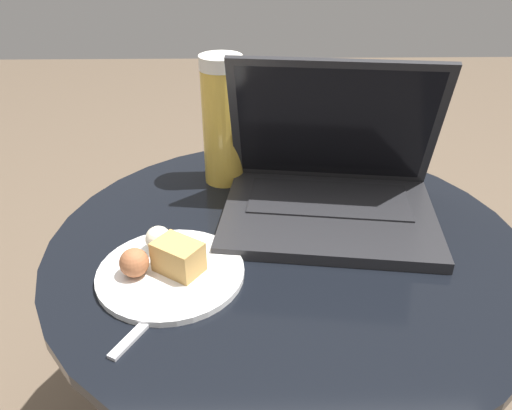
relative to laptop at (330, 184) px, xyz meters
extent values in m
cylinder|color=#9E9EA3|center=(-0.07, -0.08, -0.29)|extent=(0.09, 0.09, 0.45)
cylinder|color=black|center=(-0.07, -0.08, -0.06)|extent=(0.71, 0.71, 0.02)
cube|color=#232326|center=(0.00, -0.03, -0.04)|extent=(0.36, 0.29, 0.02)
cube|color=black|center=(0.00, 0.01, -0.03)|extent=(0.27, 0.15, 0.00)
cube|color=#232326|center=(0.01, 0.05, 0.08)|extent=(0.34, 0.14, 0.23)
cube|color=black|center=(0.01, 0.05, 0.08)|extent=(0.31, 0.12, 0.21)
cylinder|color=gold|center=(-0.17, 0.12, 0.05)|extent=(0.07, 0.07, 0.20)
cylinder|color=white|center=(-0.17, 0.12, 0.16)|extent=(0.07, 0.07, 0.02)
cylinder|color=white|center=(-0.24, -0.16, -0.05)|extent=(0.20, 0.20, 0.01)
cube|color=tan|center=(-0.23, -0.16, -0.02)|extent=(0.08, 0.07, 0.04)
sphere|color=#9E5B38|center=(-0.28, -0.17, -0.02)|extent=(0.04, 0.04, 0.04)
sphere|color=beige|center=(-0.26, -0.11, -0.02)|extent=(0.04, 0.04, 0.04)
cube|color=silver|center=(-0.26, -0.26, -0.05)|extent=(0.07, 0.11, 0.01)
cube|color=silver|center=(-0.22, -0.19, -0.05)|extent=(0.05, 0.06, 0.01)
camera|label=1|loc=(-0.13, -0.70, 0.38)|focal=35.00mm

